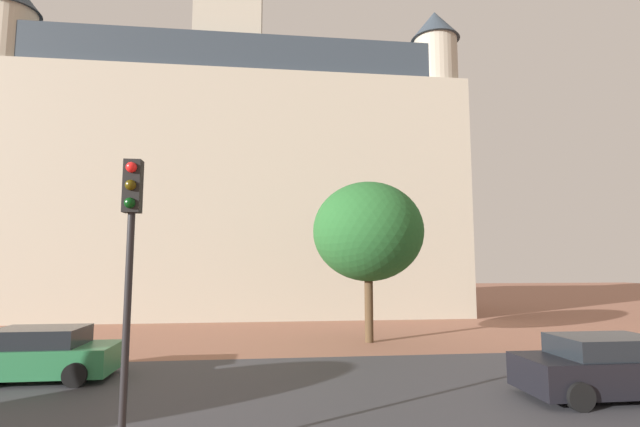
# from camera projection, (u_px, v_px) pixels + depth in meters

# --- Properties ---
(ground_plane) EXTENTS (120.00, 120.00, 0.00)m
(ground_plane) POSITION_uv_depth(u_px,v_px,m) (318.00, 387.00, 12.14)
(ground_plane) COLOR #93604C
(street_asphalt_strip) EXTENTS (120.00, 7.78, 0.00)m
(street_asphalt_strip) POSITION_uv_depth(u_px,v_px,m) (318.00, 388.00, 12.05)
(street_asphalt_strip) COLOR #38383D
(street_asphalt_strip) RESTS_ON ground_plane
(landmark_building) EXTENTS (29.52, 10.44, 34.75)m
(landmark_building) POSITION_uv_depth(u_px,v_px,m) (234.00, 172.00, 31.28)
(landmark_building) COLOR #B2A893
(landmark_building) RESTS_ON ground_plane
(car_green) EXTENTS (4.15, 2.09, 1.45)m
(car_green) POSITION_uv_depth(u_px,v_px,m) (39.00, 355.00, 12.92)
(car_green) COLOR #287042
(car_green) RESTS_ON ground_plane
(car_black) EXTENTS (4.25, 2.03, 1.48)m
(car_black) POSITION_uv_depth(u_px,v_px,m) (607.00, 368.00, 11.24)
(car_black) COLOR black
(car_black) RESTS_ON ground_plane
(traffic_light_pole) EXTENTS (0.28, 0.34, 5.02)m
(traffic_light_pole) POSITION_uv_depth(u_px,v_px,m) (130.00, 251.00, 7.56)
(traffic_light_pole) COLOR black
(traffic_light_pole) RESTS_ON ground_plane
(tree_curb_far) EXTENTS (4.71, 4.71, 6.76)m
(tree_curb_far) POSITION_uv_depth(u_px,v_px,m) (368.00, 232.00, 19.47)
(tree_curb_far) COLOR #4C3823
(tree_curb_far) RESTS_ON ground_plane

